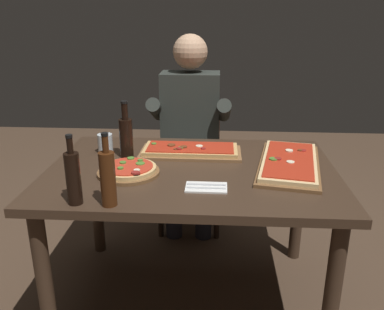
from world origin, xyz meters
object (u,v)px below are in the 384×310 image
Objects in this scene: dining_table at (191,186)px; tumbler_near_camera at (105,144)px; vinegar_bottle_green at (73,177)px; oil_bottle_amber at (108,177)px; seated_diner at (190,127)px; wine_bottle_dark at (126,136)px; pizza_rectangular_left at (289,163)px; diner_chair at (191,157)px; pizza_rectangular_front at (191,151)px; pizza_round_far at (129,170)px.

tumbler_near_camera reaches higher than dining_table.
oil_bottle_amber is at bearing -2.29° from vinegar_bottle_green.
seated_diner is (-0.06, 0.74, 0.10)m from dining_table.
wine_bottle_dark is 2.86× the size of tumbler_near_camera.
vinegar_bottle_green is at bearing -152.98° from pizza_rectangular_left.
oil_bottle_amber is 0.34× the size of diner_chair.
seated_diner reaches higher than oil_bottle_amber.
oil_bottle_amber is (0.05, -0.56, 0.00)m from wine_bottle_dark.
pizza_rectangular_front is at bearing -85.69° from seated_diner.
pizza_rectangular_left is 0.97m from tumbler_near_camera.
pizza_rectangular_front is at bearing 55.84° from vinegar_bottle_green.
pizza_rectangular_left is 0.78m from pizza_round_far.
seated_diner is at bearing 94.51° from dining_table.
diner_chair is at bearing 90.00° from seated_diner.
diner_chair is (-0.54, 0.80, -0.27)m from pizza_rectangular_left.
diner_chair is at bearing 57.54° from tumbler_near_camera.
vinegar_bottle_green is (-0.09, -0.55, -0.00)m from wine_bottle_dark.
wine_bottle_dark is 1.00× the size of oil_bottle_amber.
oil_bottle_amber is at bearing -91.32° from pizza_round_far.
dining_table is at bearing 54.62° from oil_bottle_amber.
tumbler_near_camera reaches higher than pizza_rectangular_front.
dining_table is at bearing -86.12° from diner_chair.
tumbler_near_camera is at bearing 157.54° from dining_table.
oil_bottle_amber is at bearing -125.38° from dining_table.
dining_table is 0.87m from diner_chair.
tumbler_near_camera is 0.68m from seated_diner.
wine_bottle_dark is 0.56m from oil_bottle_amber.
dining_table is 0.56m from oil_bottle_amber.
seated_diner reaches higher than diner_chair.
seated_diner is (0.38, 1.15, -0.11)m from vinegar_bottle_green.
diner_chair is at bearing 93.52° from pizza_rectangular_front.
oil_bottle_amber reaches higher than pizza_round_far.
diner_chair is (0.23, 0.95, -0.27)m from pizza_round_far.
pizza_round_far is 1.02m from diner_chair.
oil_bottle_amber is (-0.01, -0.32, 0.10)m from pizza_round_far.
pizza_rectangular_left is (0.48, 0.05, 0.12)m from dining_table.
oil_bottle_amber is 1.04× the size of vinegar_bottle_green.
pizza_rectangular_front is 0.40× the size of seated_diner.
pizza_rectangular_left is 1.03m from vinegar_bottle_green.
pizza_rectangular_front is 0.62× the size of diner_chair.
seated_diner is at bearing 71.78° from vinegar_bottle_green.
vinegar_bottle_green reaches higher than tumbler_near_camera.
dining_table is at bearing 43.41° from vinegar_bottle_green.
vinegar_bottle_green is 0.61m from tumbler_near_camera.
tumbler_near_camera is at bearing 106.32° from oil_bottle_amber.
diner_chair is 0.28m from seated_diner.
pizza_rectangular_left is at bearing 31.31° from oil_bottle_amber.
dining_table is 4.80× the size of pizza_round_far.
diner_chair is at bearing 123.88° from pizza_rectangular_left.
wine_bottle_dark is 0.22× the size of seated_diner.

